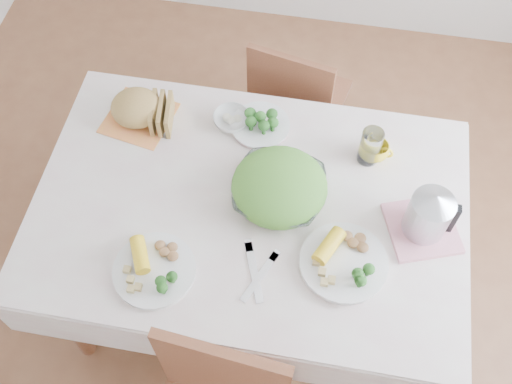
% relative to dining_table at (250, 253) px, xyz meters
% --- Properties ---
extents(floor, '(3.60, 3.60, 0.00)m').
position_rel_dining_table_xyz_m(floor, '(0.00, 0.00, -0.38)').
color(floor, brown).
rests_on(floor, ground).
extents(dining_table, '(1.40, 0.90, 0.75)m').
position_rel_dining_table_xyz_m(dining_table, '(0.00, 0.00, 0.00)').
color(dining_table, brown).
rests_on(dining_table, floor).
extents(tablecloth, '(1.50, 1.00, 0.01)m').
position_rel_dining_table_xyz_m(tablecloth, '(0.00, 0.00, 0.38)').
color(tablecloth, silver).
rests_on(tablecloth, dining_table).
extents(chair_far, '(0.46, 0.46, 0.85)m').
position_rel_dining_table_xyz_m(chair_far, '(0.09, 0.79, 0.09)').
color(chair_far, brown).
rests_on(chair_far, floor).
extents(salad_bowl, '(0.33, 0.33, 0.08)m').
position_rel_dining_table_xyz_m(salad_bowl, '(0.10, 0.05, 0.43)').
color(salad_bowl, white).
rests_on(salad_bowl, tablecloth).
extents(dinner_plate_left, '(0.29, 0.29, 0.02)m').
position_rel_dining_table_xyz_m(dinner_plate_left, '(-0.26, -0.30, 0.40)').
color(dinner_plate_left, white).
rests_on(dinner_plate_left, tablecloth).
extents(dinner_plate_right, '(0.41, 0.41, 0.02)m').
position_rel_dining_table_xyz_m(dinner_plate_right, '(0.34, -0.17, 0.40)').
color(dinner_plate_right, white).
rests_on(dinner_plate_right, tablecloth).
extents(broccoli_plate, '(0.27, 0.27, 0.02)m').
position_rel_dining_table_xyz_m(broccoli_plate, '(-0.02, 0.34, 0.40)').
color(broccoli_plate, beige).
rests_on(broccoli_plate, tablecloth).
extents(napkin, '(0.28, 0.28, 0.00)m').
position_rel_dining_table_xyz_m(napkin, '(-0.48, 0.30, 0.39)').
color(napkin, '#ED8B44').
rests_on(napkin, tablecloth).
extents(bread_loaf, '(0.21, 0.20, 0.11)m').
position_rel_dining_table_xyz_m(bread_loaf, '(-0.48, 0.30, 0.45)').
color(bread_loaf, olive).
rests_on(bread_loaf, napkin).
extents(fruit_bowl, '(0.17, 0.17, 0.04)m').
position_rel_dining_table_xyz_m(fruit_bowl, '(-0.13, 0.34, 0.41)').
color(fruit_bowl, white).
rests_on(fruit_bowl, tablecloth).
extents(yellow_mug, '(0.11, 0.11, 0.07)m').
position_rel_dining_table_xyz_m(yellow_mug, '(0.41, 0.28, 0.42)').
color(yellow_mug, yellow).
rests_on(yellow_mug, tablecloth).
extents(glass_tumbler, '(0.10, 0.10, 0.15)m').
position_rel_dining_table_xyz_m(glass_tumbler, '(0.39, 0.27, 0.45)').
color(glass_tumbler, white).
rests_on(glass_tumbler, tablecloth).
extents(pink_tray, '(0.29, 0.29, 0.02)m').
position_rel_dining_table_xyz_m(pink_tray, '(0.59, 0.01, 0.40)').
color(pink_tray, pink).
rests_on(pink_tray, tablecloth).
extents(electric_kettle, '(0.18, 0.18, 0.20)m').
position_rel_dining_table_xyz_m(electric_kettle, '(0.59, 0.01, 0.51)').
color(electric_kettle, '#B2B5BA').
rests_on(electric_kettle, pink_tray).
extents(fork_left, '(0.10, 0.21, 0.00)m').
position_rel_dining_table_xyz_m(fork_left, '(0.06, -0.25, 0.39)').
color(fork_left, silver).
rests_on(fork_left, tablecloth).
extents(fork_right, '(0.10, 0.19, 0.00)m').
position_rel_dining_table_xyz_m(fork_right, '(0.08, -0.26, 0.39)').
color(fork_right, silver).
rests_on(fork_right, tablecloth).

